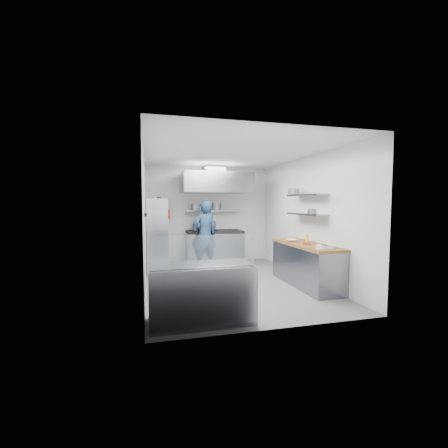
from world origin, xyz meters
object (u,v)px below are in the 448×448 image
object	(u,v)px
gas_range	(215,248)
wire_rack	(157,236)
chef	(205,235)
display_case	(201,293)

from	to	relation	value
gas_range	wire_rack	xyz separation A→B (m)	(-1.63, -0.72, 0.48)
gas_range	chef	xyz separation A→B (m)	(-0.38, -0.53, 0.46)
chef	display_case	xyz separation A→B (m)	(-0.72, -3.57, -0.48)
wire_rack	chef	bearing A→B (deg)	8.61
display_case	chef	bearing A→B (deg)	78.64
chef	display_case	bearing A→B (deg)	65.25
gas_range	wire_rack	size ratio (longest dim) A/B	0.86
wire_rack	display_case	size ratio (longest dim) A/B	1.23
gas_range	display_case	xyz separation A→B (m)	(-1.10, -4.10, -0.03)
chef	wire_rack	world-z (taller)	wire_rack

